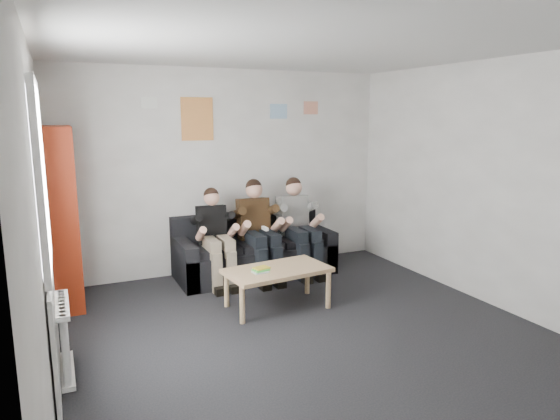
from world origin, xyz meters
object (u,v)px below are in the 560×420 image
person_right (299,227)px  person_left (216,237)px  coffee_table (277,273)px  person_middle (259,231)px  sofa (254,253)px  bookshelf (64,217)px

person_right → person_left: bearing=-176.7°
coffee_table → person_middle: person_middle is taller
person_middle → person_right: 0.57m
sofa → bookshelf: size_ratio=1.04×
coffee_table → person_right: bearing=52.8°
sofa → bookshelf: bookshelf is taller
sofa → coffee_table: 1.23m
sofa → coffee_table: bearing=-99.3°
coffee_table → person_left: person_left is taller
person_left → coffee_table: bearing=-64.1°
bookshelf → person_right: size_ratio=1.55×
bookshelf → coffee_table: 2.44m
person_left → person_middle: 0.58m
person_right → bookshelf: bearing=-178.2°
bookshelf → person_left: bookshelf is taller
bookshelf → coffee_table: bearing=-27.5°
person_middle → person_left: bearing=-177.9°
coffee_table → sofa: bearing=80.7°
sofa → person_left: person_left is taller
sofa → person_right: person_right is taller
bookshelf → person_right: (2.86, -0.09, -0.36)m
person_middle → sofa: bearing=92.6°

